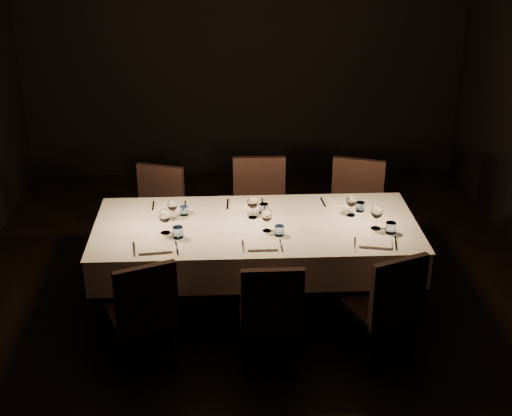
{
  "coord_description": "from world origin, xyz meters",
  "views": [
    {
      "loc": [
        -0.25,
        -4.98,
        3.18
      ],
      "look_at": [
        0.0,
        0.0,
        0.9
      ],
      "focal_mm": 50.0,
      "sensor_mm": 36.0,
      "label": 1
    }
  ],
  "objects_px": {
    "chair_near_center": "(271,312)",
    "chair_far_left": "(158,211)",
    "dining_table": "(256,233)",
    "chair_far_right": "(355,209)",
    "chair_far_center": "(260,208)",
    "chair_near_right": "(388,303)",
    "chair_near_left": "(144,310)"
  },
  "relations": [
    {
      "from": "chair_near_center",
      "to": "chair_far_left",
      "type": "relative_size",
      "value": 0.97
    },
    {
      "from": "dining_table",
      "to": "chair_near_left",
      "type": "relative_size",
      "value": 2.83
    },
    {
      "from": "chair_near_center",
      "to": "chair_far_right",
      "type": "height_order",
      "value": "chair_far_right"
    },
    {
      "from": "chair_near_left",
      "to": "chair_far_right",
      "type": "xyz_separation_m",
      "value": [
        1.74,
        1.51,
        0.04
      ]
    },
    {
      "from": "dining_table",
      "to": "chair_far_center",
      "type": "height_order",
      "value": "chair_far_center"
    },
    {
      "from": "dining_table",
      "to": "chair_far_center",
      "type": "xyz_separation_m",
      "value": [
        0.07,
        0.8,
        -0.15
      ]
    },
    {
      "from": "chair_near_left",
      "to": "chair_far_center",
      "type": "relative_size",
      "value": 0.91
    },
    {
      "from": "dining_table",
      "to": "chair_far_center",
      "type": "distance_m",
      "value": 0.82
    },
    {
      "from": "chair_near_left",
      "to": "chair_far_left",
      "type": "height_order",
      "value": "chair_far_left"
    },
    {
      "from": "chair_near_center",
      "to": "chair_near_right",
      "type": "xyz_separation_m",
      "value": [
        0.83,
        0.06,
        0.01
      ]
    },
    {
      "from": "chair_near_left",
      "to": "chair_near_right",
      "type": "bearing_deg",
      "value": 158.42
    },
    {
      "from": "chair_far_left",
      "to": "dining_table",
      "type": "bearing_deg",
      "value": -26.29
    },
    {
      "from": "chair_near_center",
      "to": "chair_far_center",
      "type": "height_order",
      "value": "chair_far_center"
    },
    {
      "from": "chair_far_right",
      "to": "chair_near_left",
      "type": "bearing_deg",
      "value": -120.76
    },
    {
      "from": "chair_far_right",
      "to": "chair_far_left",
      "type": "bearing_deg",
      "value": -165.24
    },
    {
      "from": "chair_near_right",
      "to": "chair_near_left",
      "type": "bearing_deg",
      "value": -21.89
    },
    {
      "from": "dining_table",
      "to": "chair_far_left",
      "type": "xyz_separation_m",
      "value": [
        -0.84,
        0.84,
        -0.19
      ]
    },
    {
      "from": "chair_near_right",
      "to": "chair_far_right",
      "type": "relative_size",
      "value": 0.93
    },
    {
      "from": "chair_near_left",
      "to": "chair_far_center",
      "type": "xyz_separation_m",
      "value": [
        0.89,
        1.58,
        0.04
      ]
    },
    {
      "from": "chair_near_left",
      "to": "chair_near_center",
      "type": "distance_m",
      "value": 0.88
    },
    {
      "from": "chair_near_center",
      "to": "chair_far_left",
      "type": "xyz_separation_m",
      "value": [
        -0.9,
        1.67,
        0.01
      ]
    },
    {
      "from": "chair_near_center",
      "to": "chair_near_right",
      "type": "distance_m",
      "value": 0.83
    },
    {
      "from": "chair_near_left",
      "to": "chair_near_center",
      "type": "xyz_separation_m",
      "value": [
        0.88,
        -0.06,
        -0.01
      ]
    },
    {
      "from": "chair_far_center",
      "to": "chair_far_right",
      "type": "relative_size",
      "value": 1.01
    },
    {
      "from": "chair_far_right",
      "to": "chair_far_center",
      "type": "bearing_deg",
      "value": -166.42
    },
    {
      "from": "dining_table",
      "to": "chair_near_right",
      "type": "bearing_deg",
      "value": -41.18
    },
    {
      "from": "dining_table",
      "to": "chair_far_right",
      "type": "bearing_deg",
      "value": 38.56
    },
    {
      "from": "chair_near_left",
      "to": "chair_near_right",
      "type": "distance_m",
      "value": 1.7
    },
    {
      "from": "dining_table",
      "to": "chair_near_left",
      "type": "height_order",
      "value": "chair_near_left"
    },
    {
      "from": "chair_far_left",
      "to": "chair_far_center",
      "type": "relative_size",
      "value": 0.93
    },
    {
      "from": "chair_near_left",
      "to": "chair_near_center",
      "type": "relative_size",
      "value": 1.01
    },
    {
      "from": "dining_table",
      "to": "chair_near_center",
      "type": "xyz_separation_m",
      "value": [
        0.06,
        -0.83,
        -0.2
      ]
    }
  ]
}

